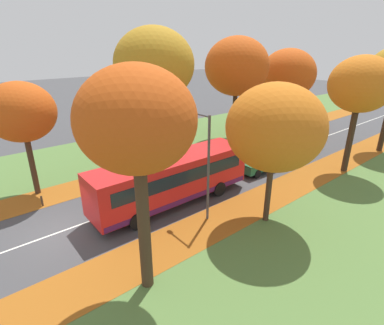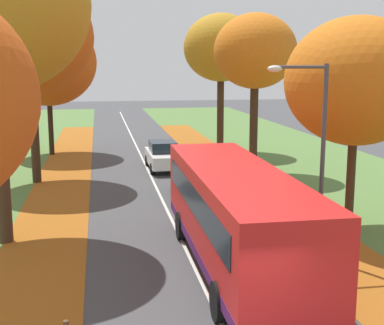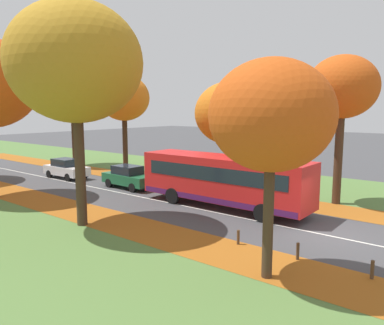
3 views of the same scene
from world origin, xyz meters
name	(u,v)px [view 1 (image 1 of 3)]	position (x,y,z in m)	size (l,w,h in m)	color
ground_plane	(58,233)	(0.00, 0.00, 0.00)	(160.00, 160.00, 0.00)	#424244
grass_verge_left	(214,131)	(-9.20, 20.00, 0.00)	(12.00, 90.00, 0.01)	#517538
leaf_litter_left	(200,153)	(-4.60, 14.00, 0.01)	(2.80, 60.00, 0.00)	#9E5619
leaf_litter_right	(287,188)	(4.60, 14.00, 0.01)	(2.80, 60.00, 0.00)	#9E5619
road_centre_line	(282,152)	(0.00, 20.00, 0.00)	(0.12, 80.00, 0.01)	silver
tree_left_nearest	(21,112)	(-5.58, 0.41, 5.45)	(4.06, 4.06, 7.31)	#422D1E
tree_left_near	(154,65)	(-5.94, 10.30, 7.81)	(6.29, 6.29, 10.67)	#422D1E
tree_left_mid	(237,67)	(-5.90, 19.73, 7.27)	(6.25, 6.25, 10.11)	#382619
tree_left_far	(288,74)	(-5.84, 28.40, 6.10)	(6.32, 6.32, 8.95)	black
tree_right_nearest	(137,122)	(6.15, 1.77, 6.87)	(4.09, 4.09, 8.80)	#422D1E
tree_right_near	(275,128)	(6.20, 9.53, 5.38)	(4.99, 4.99, 7.64)	#422D1E
tree_right_mid	(361,85)	(5.68, 20.10, 6.61)	(4.46, 4.46, 8.67)	#382619
bollard_second	(42,201)	(-3.50, 0.18, 0.33)	(0.12, 0.12, 0.67)	#4C3823
bollard_third	(84,189)	(-3.51, 2.80, 0.32)	(0.12, 0.12, 0.63)	#4C3823
streetlamp_right	(204,156)	(3.67, 7.07, 3.74)	(1.89, 0.28, 6.00)	#47474C
bus	(172,177)	(1.19, 6.67, 1.70)	(2.72, 10.41, 2.98)	red
car_green_lead	(261,161)	(1.45, 15.07, 0.81)	(1.89, 4.26, 1.62)	#1E6038
car_white_following	(304,142)	(0.90, 22.03, 0.81)	(1.83, 4.23, 1.62)	silver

